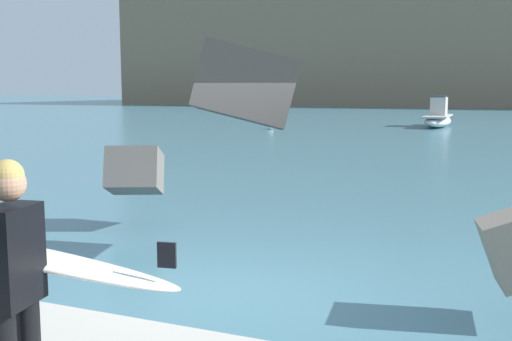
# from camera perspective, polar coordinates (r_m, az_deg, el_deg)

# --- Properties ---
(ground_plane) EXTENTS (400.00, 400.00, 0.00)m
(ground_plane) POSITION_cam_1_polar(r_m,az_deg,el_deg) (7.66, -3.38, -10.79)
(ground_plane) COLOR #42707F
(breakwater_jetty) EXTENTS (32.33, 6.51, 3.10)m
(breakwater_jetty) POSITION_cam_1_polar(r_m,az_deg,el_deg) (9.89, -15.91, -0.31)
(breakwater_jetty) COLOR #4C4944
(breakwater_jetty) RESTS_ON ground
(surfer_with_board) EXTENTS (2.12, 1.31, 1.78)m
(surfer_with_board) POSITION_cam_1_polar(r_m,az_deg,el_deg) (4.06, -21.29, -9.22)
(surfer_with_board) COLOR black
(surfer_with_board) RESTS_ON walkway_path
(boat_near_left) EXTENTS (1.70, 5.96, 2.02)m
(boat_near_left) POSITION_cam_1_polar(r_m,az_deg,el_deg) (41.19, 16.65, 4.78)
(boat_near_left) COLOR white
(boat_near_left) RESTS_ON ground
(mooring_buoy_inner) EXTENTS (0.44, 0.44, 0.44)m
(mooring_buoy_inner) POSITION_cam_1_polar(r_m,az_deg,el_deg) (37.03, 1.35, 4.20)
(mooring_buoy_inner) COLOR silver
(mooring_buoy_inner) RESTS_ON ground
(headland_bluff) EXTENTS (87.73, 42.69, 18.77)m
(headland_bluff) POSITION_cam_1_polar(r_m,az_deg,el_deg) (105.15, 14.63, 11.18)
(headland_bluff) COLOR #847056
(headland_bluff) RESTS_ON ground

